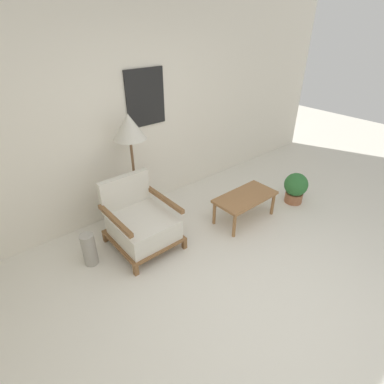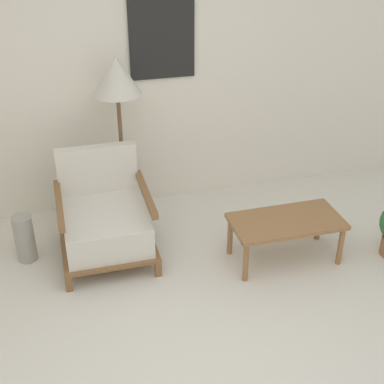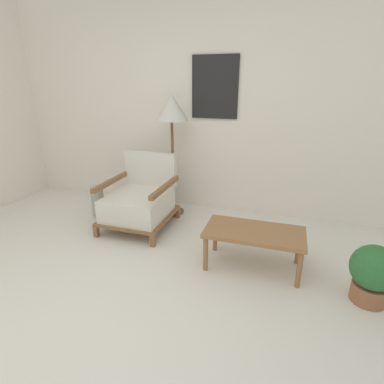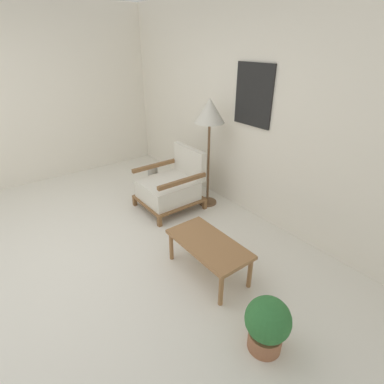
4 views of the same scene
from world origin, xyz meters
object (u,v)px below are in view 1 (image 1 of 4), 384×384
floor_lamp (129,132)px  vase (89,249)px  coffee_table (245,199)px  armchair (141,223)px  potted_plant (296,187)px

floor_lamp → vase: 1.44m
floor_lamp → vase: (-0.87, -0.39, -1.07)m
floor_lamp → coffee_table: floor_lamp is taller
coffee_table → vase: size_ratio=2.19×
armchair → coffee_table: armchair is taller
vase → floor_lamp: bearing=24.4°
armchair → coffee_table: bearing=-18.4°
vase → potted_plant: 3.01m
armchair → coffee_table: size_ratio=0.94×
vase → potted_plant: size_ratio=0.85×
armchair → potted_plant: size_ratio=1.73×
armchair → vase: (-0.64, 0.08, -0.12)m
floor_lamp → coffee_table: 1.75m
armchair → potted_plant: bearing=-15.9°
floor_lamp → vase: floor_lamp is taller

